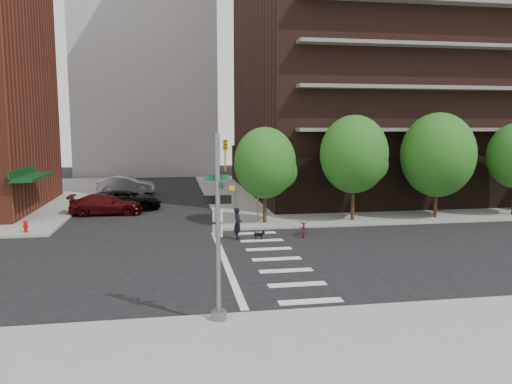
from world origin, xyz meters
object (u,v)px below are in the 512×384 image
Objects in this scene: traffic_signal at (219,242)px; parked_car_silver at (126,185)px; scooter at (304,228)px; fire_hydrant at (26,226)px; parked_car_maroon at (106,204)px; dog_walker at (238,224)px; parked_car_black at (125,200)px.

traffic_signal is 33.59m from parked_car_silver.
traffic_signal is at bearing -101.01° from scooter.
traffic_signal is 18.42m from fire_hydrant.
parked_car_maroon is 0.99× the size of parked_car_silver.
fire_hydrant is at bearing 84.58° from dog_walker.
parked_car_maroon is 2.84× the size of dog_walker.
traffic_signal reaches higher than parked_car_silver.
parked_car_black is at bearing -173.66° from parked_car_silver.
parked_car_black is at bearing 41.72° from dog_walker.
scooter is at bearing -126.00° from parked_car_maroon.
parked_car_maroon reaches higher than scooter.
dog_walker is (8.37, -9.63, 0.16)m from parked_car_maroon.
dog_walker is at bearing -138.27° from parked_car_maroon.
parked_car_silver is (0.43, 11.37, 0.11)m from parked_car_maroon.
traffic_signal is at bearing -172.75° from parked_car_black.
parked_car_black is (5.00, 8.19, 0.22)m from fire_hydrant.
traffic_signal is 22.62m from parked_car_maroon.
fire_hydrant is 18.25m from parked_car_silver.
parked_car_maroon is at bearing 50.53° from dog_walker.
parked_car_black is 15.71m from scooter.
traffic_signal is at bearing 179.31° from dog_walker.
parked_car_silver reaches higher than fire_hydrant.
parked_car_silver is 2.98× the size of scooter.
traffic_signal is 1.09× the size of parked_car_black.
scooter is (6.15, 12.45, -2.23)m from traffic_signal.
fire_hydrant is at bearing -174.68° from scooter.
parked_car_maroon is 12.76m from dog_walker.
parked_car_maroon is at bearing 158.55° from scooter.
parked_car_maroon is at bearing 58.99° from fire_hydrant.
dog_walker is at bearing -14.95° from fire_hydrant.
parked_car_silver reaches higher than scooter.
parked_car_black is 2.16m from parked_car_maroon.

